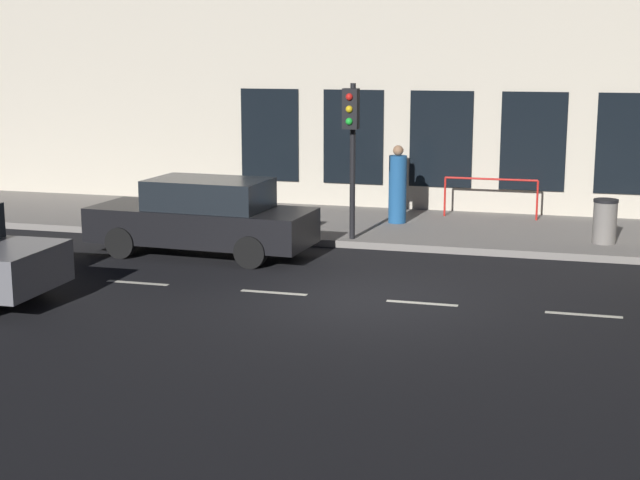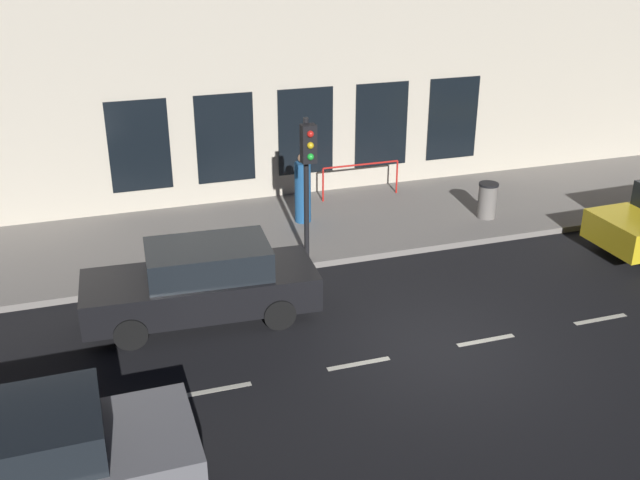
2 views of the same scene
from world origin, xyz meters
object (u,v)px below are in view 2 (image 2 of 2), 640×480
trash_bin (487,200)px  traffic_light (308,161)px  parked_car_2 (203,282)px  pedestrian_0 (303,191)px  parked_car_0 (29,464)px

trash_bin → traffic_light: bearing=101.6°
parked_car_2 → trash_bin: size_ratio=4.97×
pedestrian_0 → parked_car_0: bearing=-89.3°
parked_car_0 → trash_bin: (7.27, -11.03, -0.17)m
pedestrian_0 → trash_bin: pedestrian_0 is taller
parked_car_0 → parked_car_2: size_ratio=0.94×
traffic_light → parked_car_0: traffic_light is taller
parked_car_2 → pedestrian_0: size_ratio=2.56×
traffic_light → parked_car_0: size_ratio=0.76×
traffic_light → pedestrian_0: traffic_light is taller
parked_car_2 → trash_bin: parked_car_2 is taller
traffic_light → trash_bin: (1.07, -5.22, -1.91)m
traffic_light → trash_bin: 5.66m
traffic_light → parked_car_2: traffic_light is taller
trash_bin → parked_car_2: bearing=108.9°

